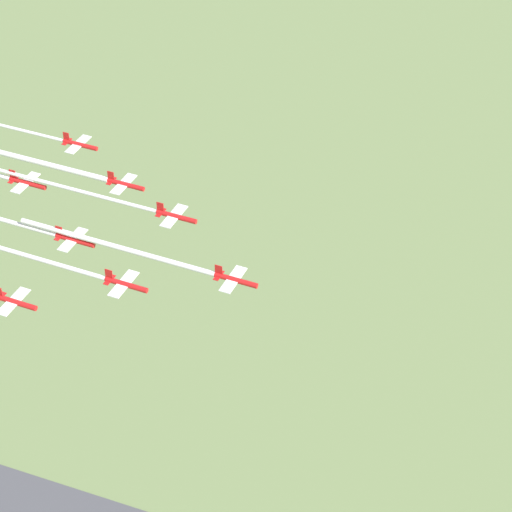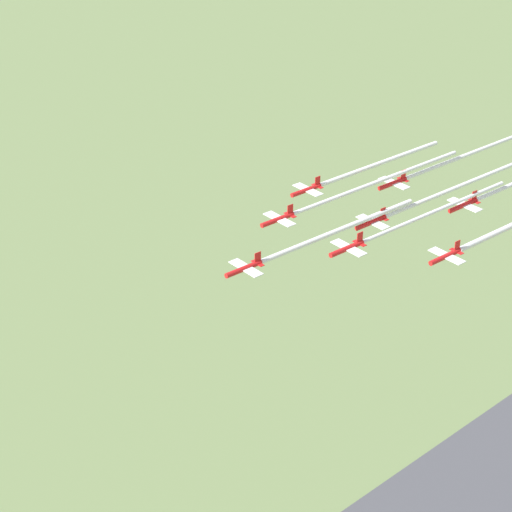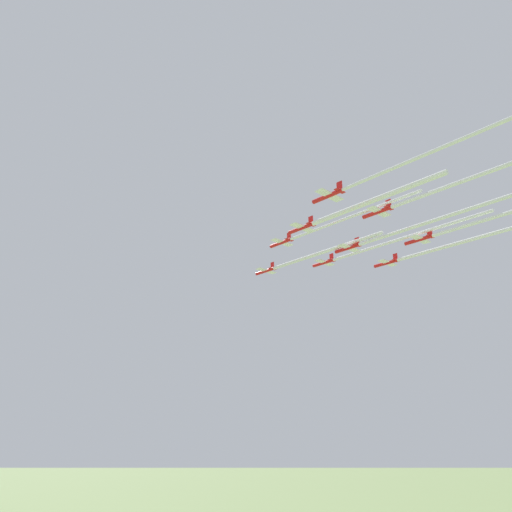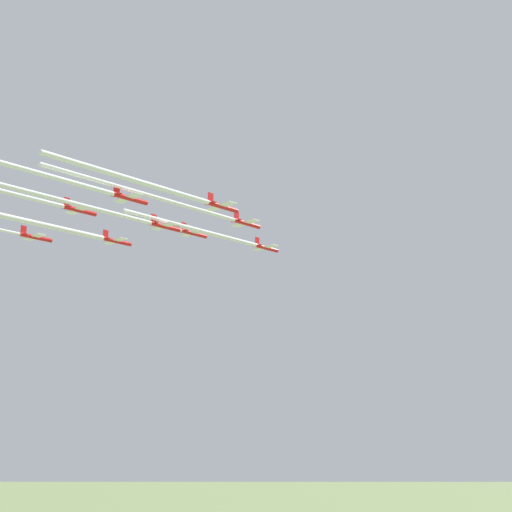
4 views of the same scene
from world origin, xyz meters
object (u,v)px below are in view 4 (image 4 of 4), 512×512
Objects in this scene: jet_5 at (221,206)px; jet_6 at (35,237)px; jet_1 at (193,233)px; jet_7 at (79,210)px; jet_3 at (116,241)px; jet_2 at (246,223)px; jet_4 at (164,226)px; jet_8 at (129,198)px; jet_0 at (266,248)px.

jet_6 is (-21.00, 53.19, -0.22)m from jet_5.
jet_1 reaches higher than jet_7.
jet_3 is at bearing -120.47° from jet_1.
jet_4 is (-18.91, 9.93, -2.46)m from jet_2.
jet_2 reaches higher than jet_4.
jet_6 is (-37.82, 19.85, -4.16)m from jet_1.
jet_2 is 1.00× the size of jet_3.
jet_2 is 21.50m from jet_4.
jet_6 is at bearing -150.46° from jet_4.
jet_8 reaches higher than jet_4.
jet_0 is 42.73m from jet_5.
jet_0 reaches higher than jet_4.
jet_2 is 1.00× the size of jet_5.
jet_0 is 1.00× the size of jet_8.
jet_1 is at bearing 150.46° from jet_5.
jet_4 is at bearing 29.54° from jet_6.
jet_7 is (-18.91, 9.93, 2.61)m from jet_4.
jet_6 is 21.81m from jet_7.
jet_0 is at bearing 90.00° from jet_4.
jet_6 is 43.31m from jet_8.
jet_0 is at bearing 59.53° from jet_3.
jet_7 reaches higher than jet_4.
jet_7 is at bearing -101.09° from jet_0.
jet_2 is at bearing -59.53° from jet_0.
jet_8 is (-17.86, -11.70, 0.43)m from jet_4.
jet_8 is (-16.82, -33.34, 0.03)m from jet_3.
jet_7 reaches higher than jet_2.
jet_1 is 21.69m from jet_3.
jet_1 is 37.54m from jet_5.
jet_6 is (-18.91, 9.93, -0.38)m from jet_3.
jet_2 is 37.39m from jet_3.
jet_1 is 1.00× the size of jet_2.
jet_0 is 1.00× the size of jet_6.
jet_1 is at bearing 59.53° from jet_6.
jet_0 reaches higher than jet_6.
jet_1 is at bearing 90.00° from jet_7.
jet_4 is at bearing -59.53° from jet_1.
jet_1 is 1.00× the size of jet_3.
jet_7 reaches higher than jet_3.
jet_0 is 1.00× the size of jet_5.
jet_8 is at bearing -78.91° from jet_0.
jet_0 is 1.00× the size of jet_7.
jet_8 is at bearing -59.53° from jet_1.
jet_5 is at bearing -29.54° from jet_1.
jet_0 is at bearing 59.53° from jet_1.
jet_1 is at bearing 120.47° from jet_4.
jet_0 is at bearing 78.91° from jet_7.
jet_3 is 21.36m from jet_6.
jet_1 reaches higher than jet_2.
jet_0 is 64.08m from jet_6.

